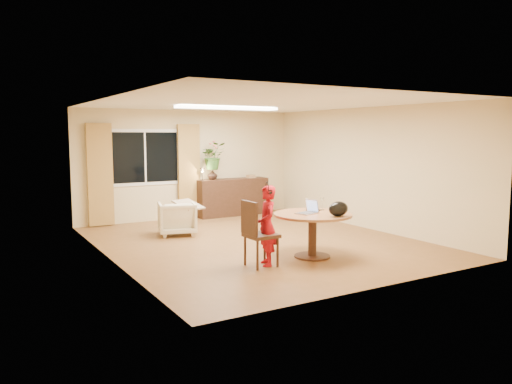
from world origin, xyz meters
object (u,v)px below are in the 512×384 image
(dining_table, at_px, (313,223))
(sideboard, at_px, (232,197))
(child, at_px, (267,226))
(dining_chair, at_px, (261,233))
(armchair, at_px, (177,218))

(dining_table, xyz_separation_m, sideboard, (0.88, 4.48, -0.12))
(dining_table, height_order, sideboard, sideboard)
(child, xyz_separation_m, sideboard, (1.79, 4.52, -0.16))
(dining_chair, height_order, sideboard, dining_chair)
(sideboard, bearing_deg, dining_table, -101.08)
(dining_chair, height_order, child, child)
(armchair, xyz_separation_m, sideboard, (2.11, 1.58, 0.13))
(child, relative_size, sideboard, 0.67)
(child, bearing_deg, armchair, -155.27)
(dining_chair, bearing_deg, sideboard, 65.94)
(dining_chair, xyz_separation_m, armchair, (-0.21, 2.95, -0.18))
(child, bearing_deg, sideboard, 176.83)
(child, distance_m, armchair, 2.97)
(armchair, bearing_deg, sideboard, -128.02)
(dining_table, distance_m, sideboard, 4.57)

